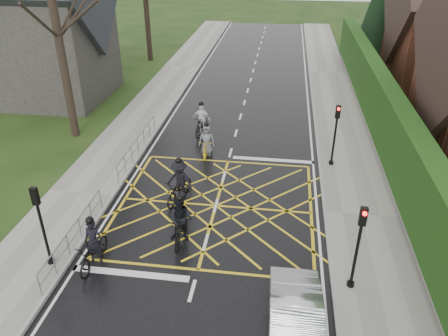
% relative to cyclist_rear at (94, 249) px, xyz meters
% --- Properties ---
extents(ground, '(120.00, 120.00, 0.00)m').
position_rel_cyclist_rear_xyz_m(ground, '(3.62, 4.17, -0.63)').
color(ground, black).
rests_on(ground, ground).
extents(road, '(9.00, 80.00, 0.01)m').
position_rel_cyclist_rear_xyz_m(road, '(3.62, 4.17, -0.63)').
color(road, black).
rests_on(road, ground).
extents(sidewalk_right, '(3.00, 80.00, 0.15)m').
position_rel_cyclist_rear_xyz_m(sidewalk_right, '(9.62, 4.17, -0.56)').
color(sidewalk_right, gray).
rests_on(sidewalk_right, ground).
extents(sidewalk_left, '(3.00, 80.00, 0.15)m').
position_rel_cyclist_rear_xyz_m(sidewalk_left, '(-2.38, 4.17, -0.56)').
color(sidewalk_left, gray).
rests_on(sidewalk_left, ground).
extents(stone_wall, '(0.50, 38.00, 0.70)m').
position_rel_cyclist_rear_xyz_m(stone_wall, '(11.37, 10.17, -0.28)').
color(stone_wall, slate).
rests_on(stone_wall, ground).
extents(hedge, '(0.90, 38.00, 2.80)m').
position_rel_cyclist_rear_xyz_m(hedge, '(11.37, 10.17, 1.47)').
color(hedge, '#18390F').
rests_on(hedge, stone_wall).
extents(church, '(8.80, 7.80, 11.00)m').
position_rel_cyclist_rear_xyz_m(church, '(-9.92, 16.17, 4.29)').
color(church, '#2D2B28').
rests_on(church, ground).
extents(railing_south, '(0.05, 5.04, 1.03)m').
position_rel_cyclist_rear_xyz_m(railing_south, '(-1.03, 0.67, 0.15)').
color(railing_south, slate).
rests_on(railing_south, ground).
extents(railing_north, '(0.05, 6.04, 1.03)m').
position_rel_cyclist_rear_xyz_m(railing_north, '(-1.03, 8.17, 0.15)').
color(railing_north, slate).
rests_on(railing_north, ground).
extents(traffic_light_ne, '(0.24, 0.31, 3.21)m').
position_rel_cyclist_rear_xyz_m(traffic_light_ne, '(8.72, 8.37, 1.03)').
color(traffic_light_ne, black).
rests_on(traffic_light_ne, ground).
extents(traffic_light_se, '(0.24, 0.31, 3.21)m').
position_rel_cyclist_rear_xyz_m(traffic_light_se, '(8.72, -0.03, 1.03)').
color(traffic_light_se, black).
rests_on(traffic_light_se, ground).
extents(traffic_light_sw, '(0.24, 0.31, 3.21)m').
position_rel_cyclist_rear_xyz_m(traffic_light_sw, '(-1.48, -0.33, 1.03)').
color(traffic_light_sw, black).
rests_on(traffic_light_sw, ground).
extents(cyclist_rear, '(0.82, 2.05, 1.96)m').
position_rel_cyclist_rear_xyz_m(cyclist_rear, '(0.00, 0.00, 0.00)').
color(cyclist_rear, black).
rests_on(cyclist_rear, ground).
extents(cyclist_back, '(0.90, 2.01, 2.00)m').
position_rel_cyclist_rear_xyz_m(cyclist_back, '(2.70, 1.71, 0.12)').
color(cyclist_back, black).
rests_on(cyclist_back, ground).
extents(cyclist_mid, '(1.33, 2.19, 2.01)m').
position_rel_cyclist_rear_xyz_m(cyclist_mid, '(2.01, 4.47, 0.10)').
color(cyclist_mid, black).
rests_on(cyclist_mid, ground).
extents(cyclist_front, '(1.09, 1.98, 1.92)m').
position_rel_cyclist_rear_xyz_m(cyclist_front, '(1.68, 11.32, 0.07)').
color(cyclist_front, black).
rests_on(cyclist_front, ground).
extents(cyclist_lead, '(0.83, 1.87, 1.79)m').
position_rel_cyclist_rear_xyz_m(cyclist_lead, '(2.42, 8.77, -0.02)').
color(cyclist_lead, gold).
rests_on(cyclist_lead, ground).
extents(car, '(1.63, 4.29, 1.40)m').
position_rel_cyclist_rear_xyz_m(car, '(6.90, -2.47, 0.06)').
color(car, silver).
rests_on(car, ground).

